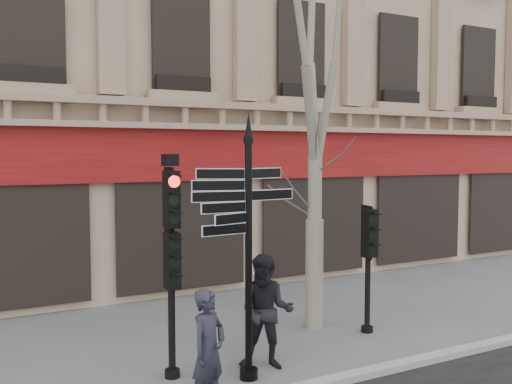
% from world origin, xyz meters
% --- Properties ---
extents(ground, '(80.00, 80.00, 0.00)m').
position_xyz_m(ground, '(0.00, 0.00, 0.00)').
color(ground, '#56565A').
rests_on(ground, ground).
extents(kerb, '(80.00, 0.25, 0.12)m').
position_xyz_m(kerb, '(0.00, -1.40, 0.06)').
color(kerb, '#989590').
rests_on(kerb, ground).
extents(building, '(28.00, 15.52, 18.00)m').
position_xyz_m(building, '(0.00, 12.48, 8.99)').
color(building, tan).
rests_on(building, ground).
extents(fingerpost, '(1.95, 1.95, 4.29)m').
position_xyz_m(fingerpost, '(-0.96, -0.55, 2.88)').
color(fingerpost, black).
rests_on(fingerpost, ground).
extents(traffic_signal_main, '(0.41, 0.30, 3.64)m').
position_xyz_m(traffic_signal_main, '(-2.03, 0.09, 2.30)').
color(traffic_signal_main, black).
rests_on(traffic_signal_main, ground).
extents(traffic_signal_secondary, '(0.48, 0.38, 2.53)m').
position_xyz_m(traffic_signal_secondary, '(2.28, 0.43, 1.76)').
color(traffic_signal_secondary, black).
rests_on(traffic_signal_secondary, ground).
extents(plane_tree, '(3.31, 3.31, 8.79)m').
position_xyz_m(plane_tree, '(1.50, 1.21, 6.17)').
color(plane_tree, gray).
rests_on(plane_tree, ground).
extents(pedestrian_a, '(0.76, 0.68, 1.75)m').
position_xyz_m(pedestrian_a, '(-1.99, -1.30, 0.87)').
color(pedestrian_a, '#22232D').
rests_on(pedestrian_a, ground).
extents(pedestrian_b, '(1.20, 1.15, 1.95)m').
position_xyz_m(pedestrian_b, '(-0.48, -0.28, 0.97)').
color(pedestrian_b, black).
rests_on(pedestrian_b, ground).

